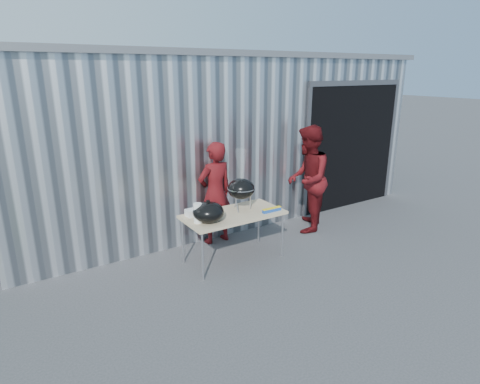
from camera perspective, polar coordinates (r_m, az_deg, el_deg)
ground at (r=5.74m, az=4.68°, el=-12.19°), size 80.00×80.00×0.00m
building at (r=9.52m, az=-7.69°, el=9.23°), size 8.20×6.20×3.10m
folding_table at (r=5.98m, az=-0.96°, el=-3.42°), size 1.50×0.75×0.75m
kettle_grill at (r=5.99m, az=0.16°, el=1.29°), size 0.42×0.42×0.93m
grill_lid at (r=5.61m, az=-4.52°, el=-2.86°), size 0.44×0.44×0.32m
paper_towels at (r=5.59m, az=-6.02°, el=-3.00°), size 0.12×0.12×0.28m
white_tub at (r=5.89m, az=-6.73°, el=-2.92°), size 0.20×0.15×0.10m
foil_box at (r=6.04m, az=4.54°, el=-2.53°), size 0.32×0.05×0.06m
person_cook at (r=6.60m, az=-3.54°, el=-0.16°), size 0.64×0.44×1.71m
person_bystander at (r=7.18m, az=9.58°, el=1.82°), size 1.16×1.15×1.89m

